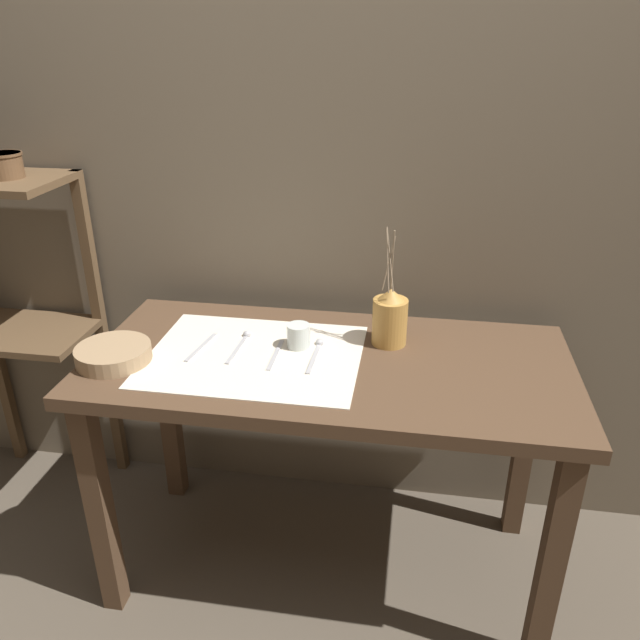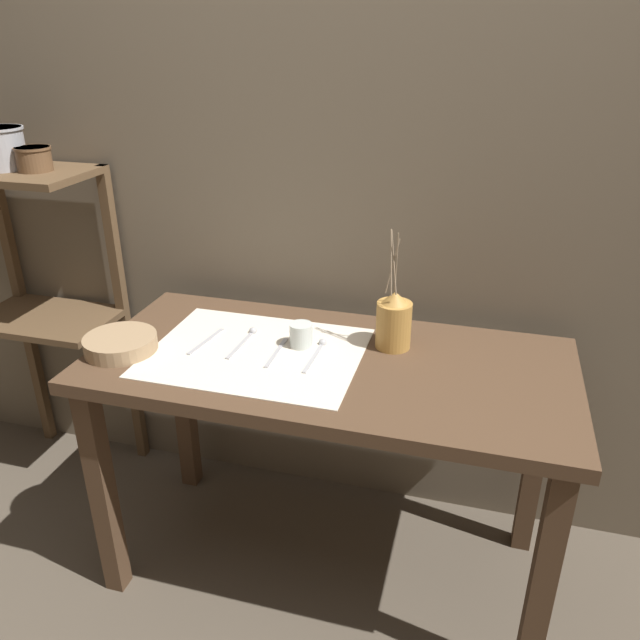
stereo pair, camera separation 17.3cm
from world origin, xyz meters
name	(u,v)px [view 1 (the left image)]	position (x,y,z in m)	size (l,w,h in m)	color
ground_plane	(327,562)	(0.00, 0.00, 0.00)	(12.00, 12.00, 0.00)	brown
stone_wall_back	(350,180)	(0.00, 0.44, 1.20)	(7.00, 0.06, 2.40)	#6B5E4C
wooden_table	(329,391)	(0.00, 0.00, 0.67)	(1.38, 0.65, 0.78)	#4C3523
wooden_shelf_unit	(16,283)	(-1.14, 0.27, 0.84)	(0.50, 0.32, 1.22)	brown
linen_cloth	(255,355)	(-0.21, -0.02, 0.79)	(0.61, 0.48, 0.00)	beige
pitcher_with_flowers	(390,318)	(0.16, 0.13, 0.87)	(0.10, 0.10, 0.36)	#B7843D
wooden_bowl	(114,354)	(-0.60, -0.11, 0.81)	(0.21, 0.21, 0.05)	#9E7F5B
glass_tumbler_near	(299,336)	(-0.10, 0.05, 0.82)	(0.07, 0.07, 0.07)	silver
knife_center	(201,347)	(-0.38, 0.00, 0.79)	(0.04, 0.18, 0.00)	#A8A8AD
spoon_inner	(243,340)	(-0.27, 0.06, 0.79)	(0.03, 0.20, 0.02)	#A8A8AD
fork_inner	(275,355)	(-0.15, -0.01, 0.79)	(0.01, 0.18, 0.00)	#A8A8AD
spoon_outer	(318,348)	(-0.04, 0.04, 0.79)	(0.02, 0.20, 0.02)	#A8A8AD
metal_pot_small	(4,164)	(-1.06, 0.22, 1.26)	(0.12, 0.12, 0.08)	brown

